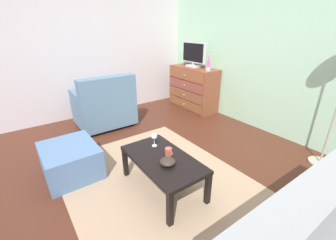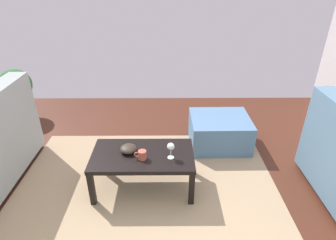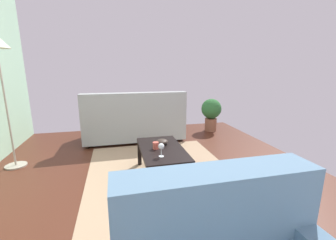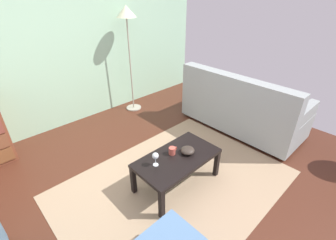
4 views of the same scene
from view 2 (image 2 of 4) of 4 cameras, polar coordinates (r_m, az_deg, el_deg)
name	(u,v)px [view 2 (image 2 of 4)]	position (r m, az deg, el deg)	size (l,w,h in m)	color
ground_plane	(167,202)	(2.74, -0.23, -16.49)	(5.55, 4.75, 0.05)	#4B2418
area_rug	(147,185)	(2.87, -4.34, -13.24)	(2.60, 1.90, 0.01)	tan
coffee_table	(143,158)	(2.66, -5.17, -7.82)	(0.96, 0.53, 0.39)	black
wine_glass	(171,147)	(2.50, 0.64, -5.62)	(0.07, 0.07, 0.16)	silver
mug	(142,155)	(2.54, -5.35, -7.17)	(0.11, 0.08, 0.08)	#BB5041
bowl_decorative	(129,149)	(2.65, -8.12, -5.89)	(0.16, 0.16, 0.07)	#322822
ottoman	(220,131)	(3.43, 10.59, -2.34)	(0.70, 0.60, 0.37)	#51749C
potted_plant	(17,89)	(4.48, -28.75, 5.64)	(0.44, 0.44, 0.72)	brown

